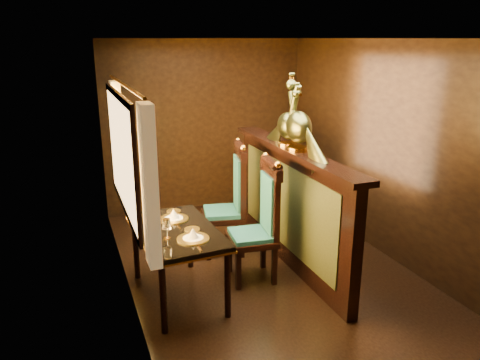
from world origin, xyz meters
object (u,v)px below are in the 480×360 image
Objects in this scene: peacock_left at (299,113)px; peacock_right at (288,114)px; dining_table at (177,236)px; chair_left at (263,217)px; chair_right at (233,195)px.

peacock_right is at bearing 90.00° from peacock_left.
peacock_left reaches higher than peacock_right.
dining_table is 0.95× the size of chair_left.
chair_right is at bearing 141.67° from peacock_right.
peacock_right reaches higher than chair_right.
dining_table is 1.19m from chair_right.
chair_left is (0.95, 0.06, 0.04)m from dining_table.
chair_left is at bearing -73.02° from chair_right.
chair_right is (-0.07, 0.73, 0.01)m from chair_left.
peacock_left is at bearing -40.26° from chair_right.
dining_table is at bearing -163.87° from peacock_right.
peacock_left is 1.13× the size of peacock_right.
dining_table is 0.93× the size of chair_right.
chair_left is at bearing 0.49° from dining_table.
peacock_left is 0.25m from peacock_right.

